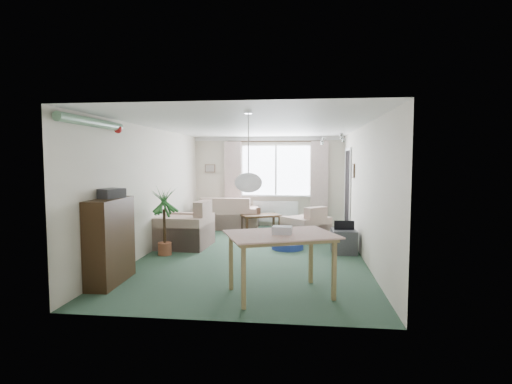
# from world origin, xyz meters

# --- Properties ---
(ground) EXTENTS (6.50, 6.50, 0.00)m
(ground) POSITION_xyz_m (0.00, 0.00, 0.00)
(ground) COLOR #2B4836
(window) EXTENTS (1.80, 0.03, 1.30)m
(window) POSITION_xyz_m (0.20, 3.23, 1.50)
(window) COLOR white
(curtain_rod) EXTENTS (2.60, 0.03, 0.03)m
(curtain_rod) POSITION_xyz_m (0.20, 3.15, 2.27)
(curtain_rod) COLOR black
(curtain_left) EXTENTS (0.45, 0.08, 2.00)m
(curtain_left) POSITION_xyz_m (-0.95, 3.13, 1.27)
(curtain_left) COLOR beige
(curtain_right) EXTENTS (0.45, 0.08, 2.00)m
(curtain_right) POSITION_xyz_m (1.35, 3.13, 1.27)
(curtain_right) COLOR beige
(radiator) EXTENTS (1.20, 0.10, 0.55)m
(radiator) POSITION_xyz_m (0.20, 3.19, 0.40)
(radiator) COLOR white
(doorway) EXTENTS (0.03, 0.95, 2.00)m
(doorway) POSITION_xyz_m (1.99, 2.20, 1.00)
(doorway) COLOR black
(pendant_lamp) EXTENTS (0.36, 0.36, 0.36)m
(pendant_lamp) POSITION_xyz_m (0.20, -2.30, 1.48)
(pendant_lamp) COLOR white
(tinsel_garland) EXTENTS (1.60, 1.60, 0.12)m
(tinsel_garland) POSITION_xyz_m (-1.92, -2.30, 2.28)
(tinsel_garland) COLOR #196626
(bauble_cluster_a) EXTENTS (0.20, 0.20, 0.20)m
(bauble_cluster_a) POSITION_xyz_m (1.30, 0.90, 2.22)
(bauble_cluster_a) COLOR silver
(bauble_cluster_b) EXTENTS (0.20, 0.20, 0.20)m
(bauble_cluster_b) POSITION_xyz_m (1.60, -0.30, 2.22)
(bauble_cluster_b) COLOR silver
(wall_picture_back) EXTENTS (0.28, 0.03, 0.22)m
(wall_picture_back) POSITION_xyz_m (-1.60, 3.23, 1.55)
(wall_picture_back) COLOR brown
(wall_picture_right) EXTENTS (0.03, 0.24, 0.30)m
(wall_picture_right) POSITION_xyz_m (1.98, 1.20, 1.55)
(wall_picture_right) COLOR brown
(sofa) EXTENTS (1.68, 0.95, 0.82)m
(sofa) POSITION_xyz_m (-1.05, 2.75, 0.41)
(sofa) COLOR tan
(sofa) RESTS_ON ground
(armchair_corner) EXTENTS (1.17, 1.16, 0.76)m
(armchair_corner) POSITION_xyz_m (0.99, 1.45, 0.38)
(armchair_corner) COLOR #BBA58D
(armchair_corner) RESTS_ON ground
(armchair_left) EXTENTS (1.07, 1.12, 0.95)m
(armchair_left) POSITION_xyz_m (-1.50, 0.44, 0.47)
(armchair_left) COLOR #C2B293
(armchair_left) RESTS_ON ground
(coffee_table) EXTENTS (1.07, 0.87, 0.42)m
(coffee_table) POSITION_xyz_m (-0.12, 2.34, 0.21)
(coffee_table) COLOR black
(coffee_table) RESTS_ON ground
(photo_frame) EXTENTS (0.12, 0.03, 0.16)m
(photo_frame) POSITION_xyz_m (-0.18, 2.40, 0.50)
(photo_frame) COLOR brown
(photo_frame) RESTS_ON coffee_table
(bookshelf) EXTENTS (0.37, 1.01, 1.22)m
(bookshelf) POSITION_xyz_m (-1.84, -2.07, 0.61)
(bookshelf) COLOR black
(bookshelf) RESTS_ON ground
(hifi_box) EXTENTS (0.39, 0.43, 0.14)m
(hifi_box) POSITION_xyz_m (-1.86, -1.98, 1.29)
(hifi_box) COLOR #343439
(hifi_box) RESTS_ON bookshelf
(houseplant) EXTENTS (0.60, 0.60, 1.26)m
(houseplant) POSITION_xyz_m (-1.65, -0.33, 0.63)
(houseplant) COLOR #296623
(houseplant) RESTS_ON ground
(dining_table) EXTENTS (1.50, 1.26, 0.80)m
(dining_table) POSITION_xyz_m (0.62, -2.30, 0.40)
(dining_table) COLOR tan
(dining_table) RESTS_ON ground
(gift_box) EXTENTS (0.26, 0.19, 0.12)m
(gift_box) POSITION_xyz_m (0.64, -2.32, 0.86)
(gift_box) COLOR silver
(gift_box) RESTS_ON dining_table
(tv_cube) EXTENTS (0.47, 0.52, 0.45)m
(tv_cube) POSITION_xyz_m (1.70, 0.21, 0.23)
(tv_cube) COLOR #333338
(tv_cube) RESTS_ON ground
(pet_bed) EXTENTS (0.73, 0.73, 0.13)m
(pet_bed) POSITION_xyz_m (0.62, 0.46, 0.06)
(pet_bed) COLOR #21299B
(pet_bed) RESTS_ON ground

